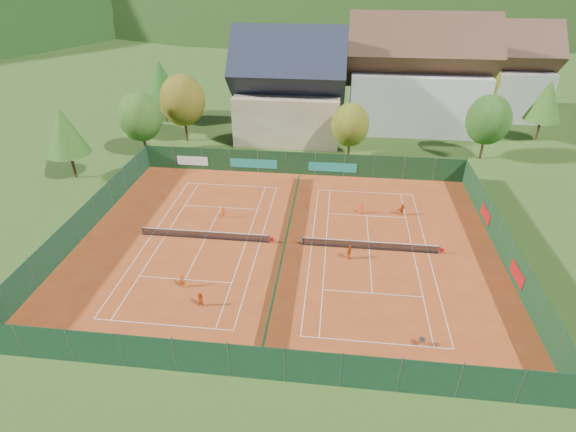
# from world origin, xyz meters

# --- Properties ---
(ground) EXTENTS (600.00, 600.00, 0.00)m
(ground) POSITION_xyz_m (0.00, 0.00, -0.02)
(ground) COLOR #2D4E18
(ground) RESTS_ON ground
(clay_pad) EXTENTS (40.00, 32.00, 0.01)m
(clay_pad) POSITION_xyz_m (0.00, 0.00, 0.01)
(clay_pad) COLOR #A43E18
(clay_pad) RESTS_ON ground
(court_markings_left) EXTENTS (11.03, 23.83, 0.00)m
(court_markings_left) POSITION_xyz_m (-8.00, 0.00, 0.01)
(court_markings_left) COLOR white
(court_markings_left) RESTS_ON ground
(court_markings_right) EXTENTS (11.03, 23.83, 0.00)m
(court_markings_right) POSITION_xyz_m (8.00, 0.00, 0.01)
(court_markings_right) COLOR white
(court_markings_right) RESTS_ON ground
(tennis_net_left) EXTENTS (13.30, 0.10, 1.02)m
(tennis_net_left) POSITION_xyz_m (-7.85, 0.00, 0.51)
(tennis_net_left) COLOR #59595B
(tennis_net_left) RESTS_ON ground
(tennis_net_right) EXTENTS (13.30, 0.10, 1.02)m
(tennis_net_right) POSITION_xyz_m (8.15, 0.00, 0.51)
(tennis_net_right) COLOR #59595B
(tennis_net_right) RESTS_ON ground
(court_divider) EXTENTS (0.03, 28.80, 1.00)m
(court_divider) POSITION_xyz_m (0.00, 0.00, 0.50)
(court_divider) COLOR #153C1E
(court_divider) RESTS_ON ground
(fence_north) EXTENTS (40.00, 0.10, 3.00)m
(fence_north) POSITION_xyz_m (-0.46, 15.99, 1.47)
(fence_north) COLOR #123318
(fence_north) RESTS_ON ground
(fence_south) EXTENTS (40.00, 0.04, 3.00)m
(fence_south) POSITION_xyz_m (0.00, -16.00, 1.50)
(fence_south) COLOR #13351D
(fence_south) RESTS_ON ground
(fence_west) EXTENTS (0.04, 32.00, 3.00)m
(fence_west) POSITION_xyz_m (-20.00, 0.00, 1.50)
(fence_west) COLOR #163D24
(fence_west) RESTS_ON ground
(fence_east) EXTENTS (0.09, 32.00, 3.00)m
(fence_east) POSITION_xyz_m (20.00, 0.05, 1.48)
(fence_east) COLOR #13361A
(fence_east) RESTS_ON ground
(chalet) EXTENTS (16.20, 12.00, 16.00)m
(chalet) POSITION_xyz_m (-3.00, 30.00, 6.62)
(chalet) COLOR beige
(chalet) RESTS_ON ground
(hotel_block_a) EXTENTS (21.60, 11.00, 17.25)m
(hotel_block_a) POSITION_xyz_m (16.00, 36.00, 7.38)
(hotel_block_a) COLOR silver
(hotel_block_a) RESTS_ON ground
(hotel_block_b) EXTENTS (17.28, 10.00, 15.50)m
(hotel_block_b) POSITION_xyz_m (30.00, 44.00, 6.62)
(hotel_block_b) COLOR silver
(hotel_block_b) RESTS_ON ground
(tree_west_front) EXTENTS (5.72, 5.72, 8.69)m
(tree_west_front) POSITION_xyz_m (-22.00, 20.00, 5.39)
(tree_west_front) COLOR #4A2A1A
(tree_west_front) RESTS_ON ground
(tree_west_mid) EXTENTS (6.44, 6.44, 9.78)m
(tree_west_mid) POSITION_xyz_m (-18.00, 26.00, 6.07)
(tree_west_mid) COLOR #422C17
(tree_west_mid) RESTS_ON ground
(tree_west_back) EXTENTS (5.60, 5.60, 10.00)m
(tree_west_back) POSITION_xyz_m (-24.00, 34.00, 6.74)
(tree_west_back) COLOR #4D361B
(tree_west_back) RESTS_ON ground
(tree_center) EXTENTS (5.01, 5.01, 7.60)m
(tree_center) POSITION_xyz_m (6.00, 22.00, 4.72)
(tree_center) COLOR #4A331A
(tree_center) RESTS_ON ground
(tree_east_front) EXTENTS (5.72, 5.72, 8.69)m
(tree_east_front) POSITION_xyz_m (24.00, 24.00, 5.39)
(tree_east_front) COLOR #412517
(tree_east_front) RESTS_ON ground
(tree_east_mid) EXTENTS (5.04, 5.04, 9.00)m
(tree_east_mid) POSITION_xyz_m (34.00, 32.00, 6.06)
(tree_east_mid) COLOR #483019
(tree_east_mid) RESTS_ON ground
(tree_west_side) EXTENTS (5.04, 5.04, 9.00)m
(tree_west_side) POSITION_xyz_m (-28.00, 12.00, 6.06)
(tree_west_side) COLOR #4D301B
(tree_west_side) RESTS_ON ground
(tree_east_back) EXTENTS (7.15, 7.15, 10.86)m
(tree_east_back) POSITION_xyz_m (26.00, 40.00, 6.74)
(tree_east_back) COLOR #49331A
(tree_east_back) RESTS_ON ground
(mountain_backdrop) EXTENTS (820.00, 530.00, 242.00)m
(mountain_backdrop) POSITION_xyz_m (28.54, 233.48, -39.64)
(mountain_backdrop) COLOR black
(mountain_backdrop) RESTS_ON ground
(ball_hopper) EXTENTS (0.34, 0.34, 0.80)m
(ball_hopper) POSITION_xyz_m (11.19, -11.81, 0.56)
(ball_hopper) COLOR slate
(ball_hopper) RESTS_ON ground
(loose_ball_0) EXTENTS (0.07, 0.07, 0.07)m
(loose_ball_0) POSITION_xyz_m (-6.35, -3.21, 0.03)
(loose_ball_0) COLOR #CCD833
(loose_ball_0) RESTS_ON ground
(loose_ball_1) EXTENTS (0.07, 0.07, 0.07)m
(loose_ball_1) POSITION_xyz_m (2.27, -11.87, 0.03)
(loose_ball_1) COLOR #CCD833
(loose_ball_1) RESTS_ON ground
(player_left_near) EXTENTS (0.56, 0.45, 1.34)m
(player_left_near) POSITION_xyz_m (-7.86, -7.39, 0.67)
(player_left_near) COLOR #CF5112
(player_left_near) RESTS_ON ground
(player_left_mid) EXTENTS (0.74, 0.63, 1.37)m
(player_left_mid) POSITION_xyz_m (-5.65, -9.57, 0.68)
(player_left_mid) COLOR #E54E14
(player_left_mid) RESTS_ON ground
(player_left_far) EXTENTS (0.87, 0.60, 1.23)m
(player_left_far) POSITION_xyz_m (-7.20, 4.30, 0.62)
(player_left_far) COLOR #D74D13
(player_left_far) RESTS_ON ground
(player_right_near) EXTENTS (0.75, 0.93, 1.48)m
(player_right_near) POSITION_xyz_m (6.07, -1.71, 0.74)
(player_right_near) COLOR #D04912
(player_right_near) RESTS_ON ground
(player_right_far_a) EXTENTS (0.62, 0.44, 1.20)m
(player_right_far_a) POSITION_xyz_m (7.40, 6.87, 0.60)
(player_right_far_a) COLOR #EF4B15
(player_right_far_a) RESTS_ON ground
(player_right_far_b) EXTENTS (1.26, 1.01, 1.34)m
(player_right_far_b) POSITION_xyz_m (11.68, 6.96, 0.67)
(player_right_far_b) COLOR #CA5012
(player_right_far_b) RESTS_ON ground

